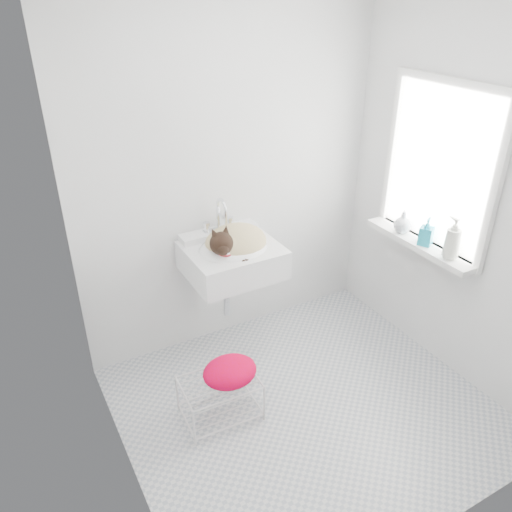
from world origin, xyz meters
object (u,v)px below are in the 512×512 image
sink (232,247)px  bottle_a (449,258)px  wire_rack (220,396)px  bottle_b (424,244)px  cat (234,242)px  bottle_c (401,232)px

sink → bottle_a: bearing=-35.4°
wire_rack → bottle_a: bearing=-10.3°
wire_rack → bottle_b: (1.50, -0.06, 0.70)m
wire_rack → cat: bearing=53.7°
cat → bottle_b: cat is taller
cat → bottle_b: (1.12, -0.58, -0.04)m
sink → bottle_c: 1.19m
sink → bottle_b: sink is taller
bottle_a → cat: bearing=144.9°
sink → bottle_c: sink is taller
sink → bottle_a: sink is taller
bottle_a → bottle_b: bottle_a is taller
cat → wire_rack: bearing=-135.8°
cat → bottle_c: bearing=-27.3°
cat → bottle_c: (1.12, -0.36, -0.04)m
bottle_b → cat: bearing=152.8°
cat → bottle_b: 1.26m
wire_rack → bottle_c: size_ratio=2.91×
cat → bottle_a: cat is taller
bottle_b → bottle_c: size_ratio=1.20×
sink → wire_rack: size_ratio=1.35×
wire_rack → bottle_c: bottle_c is taller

